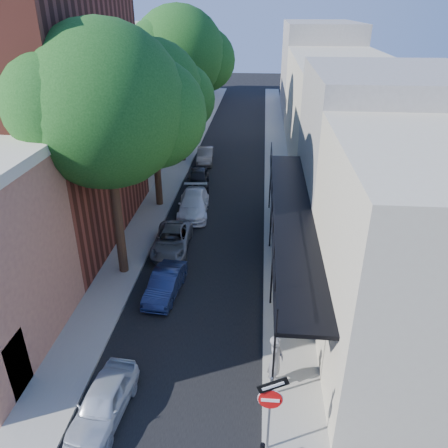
% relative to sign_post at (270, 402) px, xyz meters
% --- Properties ---
extents(road_surface, '(6.00, 64.00, 0.01)m').
position_rel_sign_post_xyz_m(road_surface, '(-3.16, 29.03, -2.03)').
color(road_surface, black).
rests_on(road_surface, ground).
extents(sidewalk_left, '(2.00, 64.00, 0.12)m').
position_rel_sign_post_xyz_m(sidewalk_left, '(-7.16, 29.03, -1.98)').
color(sidewalk_left, gray).
rests_on(sidewalk_left, ground).
extents(sidewalk_right, '(2.00, 64.00, 0.12)m').
position_rel_sign_post_xyz_m(sidewalk_right, '(0.84, 29.03, -1.98)').
color(sidewalk_right, gray).
rests_on(sidewalk_right, ground).
extents(buildings_left, '(10.10, 59.10, 12.00)m').
position_rel_sign_post_xyz_m(buildings_left, '(-12.46, 27.79, 2.90)').
color(buildings_left, tan).
rests_on(buildings_left, ground).
extents(buildings_right, '(9.80, 55.00, 10.00)m').
position_rel_sign_post_xyz_m(buildings_right, '(5.83, 28.51, 2.39)').
color(buildings_right, beige).
rests_on(buildings_right, ground).
extents(sign_post, '(0.89, 0.17, 2.99)m').
position_rel_sign_post_xyz_m(sign_post, '(0.00, 0.00, 0.00)').
color(sign_post, '#595B60').
rests_on(sign_post, ground).
extents(oak_near, '(7.48, 6.80, 11.42)m').
position_rel_sign_post_xyz_m(oak_near, '(-6.53, 9.29, 5.84)').
color(oak_near, '#372616').
rests_on(oak_near, ground).
extents(oak_mid, '(6.60, 6.00, 10.20)m').
position_rel_sign_post_xyz_m(oak_mid, '(-6.58, 17.26, 5.02)').
color(oak_mid, '#372616').
rests_on(oak_mid, ground).
extents(oak_far, '(7.70, 7.00, 11.90)m').
position_rel_sign_post_xyz_m(oak_far, '(-6.51, 26.30, 6.22)').
color(oak_far, '#372616').
rests_on(oak_far, ground).
extents(parked_car_a, '(1.66, 3.49, 1.15)m').
position_rel_sign_post_xyz_m(parked_car_a, '(-5.15, 0.85, -1.46)').
color(parked_car_a, '#B2BBC5').
rests_on(parked_car_a, ground).
extents(parked_car_b, '(1.51, 3.50, 1.12)m').
position_rel_sign_post_xyz_m(parked_car_b, '(-4.56, 7.43, -1.48)').
color(parked_car_b, '#151F44').
rests_on(parked_car_b, ground).
extents(parked_car_c, '(2.03, 4.11, 1.12)m').
position_rel_sign_post_xyz_m(parked_car_c, '(-5.04, 11.44, -1.48)').
color(parked_car_c, slate).
rests_on(parked_car_c, ground).
extents(parked_car_d, '(2.13, 4.57, 1.29)m').
position_rel_sign_post_xyz_m(parked_car_d, '(-4.56, 15.98, -1.39)').
color(parked_car_d, white).
rests_on(parked_car_d, ground).
extents(parked_car_e, '(1.92, 3.89, 1.27)m').
position_rel_sign_post_xyz_m(parked_car_e, '(-4.89, 20.46, -1.40)').
color(parked_car_e, black).
rests_on(parked_car_e, ground).
extents(parked_car_f, '(1.52, 3.68, 1.18)m').
position_rel_sign_post_xyz_m(parked_car_f, '(-5.07, 25.83, -1.44)').
color(parked_car_f, '#6B635B').
rests_on(parked_car_f, ground).
extents(pedestrian, '(0.64, 0.82, 2.00)m').
position_rel_sign_post_xyz_m(pedestrian, '(0.24, 2.52, -0.92)').
color(pedestrian, gray).
rests_on(pedestrian, sidewalk_right).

